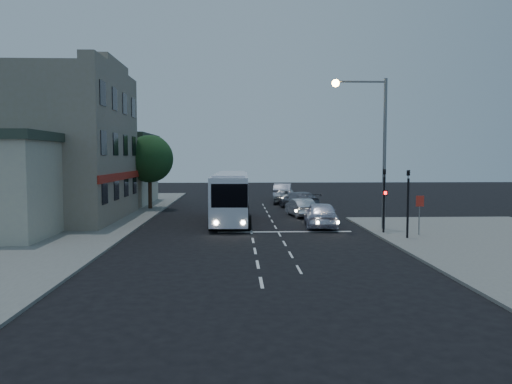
{
  "coord_description": "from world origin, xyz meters",
  "views": [
    {
      "loc": [
        -0.87,
        -27.42,
        4.45
      ],
      "look_at": [
        0.39,
        4.74,
        2.2
      ],
      "focal_mm": 35.0,
      "sensor_mm": 36.0,
      "label": 1
    }
  ],
  "objects_px": {
    "car_sedan_c": "(286,196)",
    "traffic_signal_main": "(384,193)",
    "regulatory_sign": "(420,209)",
    "traffic_signal_side": "(408,195)",
    "streetlight": "(374,136)",
    "tour_bus": "(231,196)",
    "car_suv": "(321,214)",
    "car_sedan_a": "(301,207)",
    "street_tree": "(149,157)",
    "car_sedan_b": "(299,200)",
    "car_extra": "(283,191)"
  },
  "relations": [
    {
      "from": "car_suv",
      "to": "traffic_signal_side",
      "type": "height_order",
      "value": "traffic_signal_side"
    },
    {
      "from": "tour_bus",
      "to": "car_sedan_a",
      "type": "height_order",
      "value": "tour_bus"
    },
    {
      "from": "streetlight",
      "to": "street_tree",
      "type": "relative_size",
      "value": 1.45
    },
    {
      "from": "tour_bus",
      "to": "streetlight",
      "type": "distance_m",
      "value": 10.44
    },
    {
      "from": "car_sedan_b",
      "to": "streetlight",
      "type": "bearing_deg",
      "value": 87.84
    },
    {
      "from": "car_suv",
      "to": "car_sedan_a",
      "type": "height_order",
      "value": "car_suv"
    },
    {
      "from": "car_extra",
      "to": "regulatory_sign",
      "type": "bearing_deg",
      "value": 109.77
    },
    {
      "from": "regulatory_sign",
      "to": "street_tree",
      "type": "xyz_separation_m",
      "value": [
        -17.51,
        15.26,
        2.9
      ]
    },
    {
      "from": "tour_bus",
      "to": "car_sedan_a",
      "type": "bearing_deg",
      "value": 31.81
    },
    {
      "from": "traffic_signal_main",
      "to": "streetlight",
      "type": "distance_m",
      "value": 3.61
    },
    {
      "from": "car_sedan_b",
      "to": "regulatory_sign",
      "type": "xyz_separation_m",
      "value": [
        4.84,
        -15.07,
        0.83
      ]
    },
    {
      "from": "traffic_signal_side",
      "to": "tour_bus",
      "type": "bearing_deg",
      "value": 140.85
    },
    {
      "from": "car_sedan_c",
      "to": "traffic_signal_main",
      "type": "bearing_deg",
      "value": 110.05
    },
    {
      "from": "car_sedan_c",
      "to": "street_tree",
      "type": "xyz_separation_m",
      "value": [
        -12.15,
        -5.34,
        3.83
      ]
    },
    {
      "from": "traffic_signal_main",
      "to": "street_tree",
      "type": "height_order",
      "value": "street_tree"
    },
    {
      "from": "traffic_signal_main",
      "to": "streetlight",
      "type": "xyz_separation_m",
      "value": [
        -0.26,
        1.42,
        3.31
      ]
    },
    {
      "from": "car_sedan_a",
      "to": "regulatory_sign",
      "type": "relative_size",
      "value": 1.85
    },
    {
      "from": "car_extra",
      "to": "regulatory_sign",
      "type": "xyz_separation_m",
      "value": [
        5.26,
        -25.52,
        0.76
      ]
    },
    {
      "from": "tour_bus",
      "to": "traffic_signal_main",
      "type": "xyz_separation_m",
      "value": [
        8.88,
        -5.82,
        0.59
      ]
    },
    {
      "from": "regulatory_sign",
      "to": "tour_bus",
      "type": "bearing_deg",
      "value": 147.13
    },
    {
      "from": "regulatory_sign",
      "to": "car_suv",
      "type": "bearing_deg",
      "value": 140.15
    },
    {
      "from": "car_sedan_b",
      "to": "traffic_signal_side",
      "type": "bearing_deg",
      "value": 88.45
    },
    {
      "from": "regulatory_sign",
      "to": "traffic_signal_side",
      "type": "bearing_deg",
      "value": -136.08
    },
    {
      "from": "car_sedan_a",
      "to": "regulatory_sign",
      "type": "height_order",
      "value": "regulatory_sign"
    },
    {
      "from": "tour_bus",
      "to": "car_sedan_c",
      "type": "bearing_deg",
      "value": 70.02
    },
    {
      "from": "tour_bus",
      "to": "car_sedan_c",
      "type": "xyz_separation_m",
      "value": [
        5.23,
        13.77,
        -1.16
      ]
    },
    {
      "from": "car_sedan_a",
      "to": "traffic_signal_main",
      "type": "height_order",
      "value": "traffic_signal_main"
    },
    {
      "from": "car_sedan_a",
      "to": "street_tree",
      "type": "height_order",
      "value": "street_tree"
    },
    {
      "from": "tour_bus",
      "to": "car_sedan_c",
      "type": "relative_size",
      "value": 2.3
    },
    {
      "from": "car_suv",
      "to": "regulatory_sign",
      "type": "xyz_separation_m",
      "value": [
        4.84,
        -4.04,
        0.77
      ]
    },
    {
      "from": "car_sedan_a",
      "to": "car_sedan_c",
      "type": "height_order",
      "value": "car_sedan_a"
    },
    {
      "from": "car_sedan_c",
      "to": "traffic_signal_main",
      "type": "height_order",
      "value": "traffic_signal_main"
    },
    {
      "from": "car_sedan_c",
      "to": "regulatory_sign",
      "type": "xyz_separation_m",
      "value": [
        5.35,
        -20.61,
        0.93
      ]
    },
    {
      "from": "car_suv",
      "to": "car_sedan_c",
      "type": "bearing_deg",
      "value": -83.17
    },
    {
      "from": "traffic_signal_side",
      "to": "streetlight",
      "type": "bearing_deg",
      "value": 105.7
    },
    {
      "from": "car_sedan_b",
      "to": "car_extra",
      "type": "bearing_deg",
      "value": -102.73
    },
    {
      "from": "car_sedan_c",
      "to": "traffic_signal_main",
      "type": "relative_size",
      "value": 1.17
    },
    {
      "from": "tour_bus",
      "to": "car_sedan_a",
      "type": "relative_size",
      "value": 2.71
    },
    {
      "from": "tour_bus",
      "to": "traffic_signal_side",
      "type": "bearing_deg",
      "value": -38.35
    },
    {
      "from": "car_suv",
      "to": "car_extra",
      "type": "relative_size",
      "value": 0.96
    },
    {
      "from": "car_extra",
      "to": "street_tree",
      "type": "relative_size",
      "value": 0.82
    },
    {
      "from": "tour_bus",
      "to": "car_sedan_a",
      "type": "xyz_separation_m",
      "value": [
        5.22,
        3.14,
        -1.15
      ]
    },
    {
      "from": "traffic_signal_main",
      "to": "street_tree",
      "type": "xyz_separation_m",
      "value": [
        -15.81,
        14.25,
        2.08
      ]
    },
    {
      "from": "car_extra",
      "to": "regulatory_sign",
      "type": "height_order",
      "value": "regulatory_sign"
    },
    {
      "from": "car_suv",
      "to": "traffic_signal_side",
      "type": "xyz_separation_m",
      "value": [
        3.84,
        -5.0,
        1.6
      ]
    },
    {
      "from": "car_sedan_c",
      "to": "regulatory_sign",
      "type": "bearing_deg",
      "value": 114.05
    },
    {
      "from": "tour_bus",
      "to": "regulatory_sign",
      "type": "relative_size",
      "value": 5.02
    },
    {
      "from": "tour_bus",
      "to": "traffic_signal_main",
      "type": "distance_m",
      "value": 10.63
    },
    {
      "from": "traffic_signal_side",
      "to": "regulatory_sign",
      "type": "bearing_deg",
      "value": 43.92
    },
    {
      "from": "car_sedan_b",
      "to": "traffic_signal_main",
      "type": "height_order",
      "value": "traffic_signal_main"
    }
  ]
}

